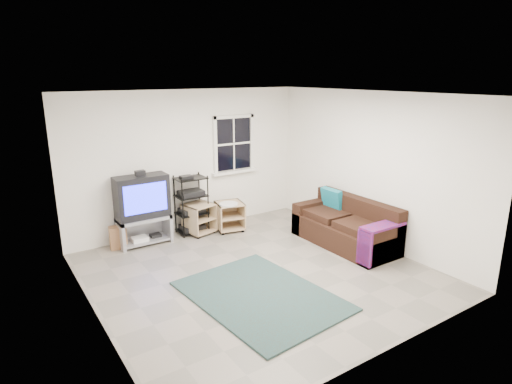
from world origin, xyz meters
TOP-DOWN VIEW (x-y plane):
  - room at (0.95, 2.27)m, footprint 4.60×4.62m
  - tv_unit at (-1.01, 2.06)m, footprint 0.89×0.44m
  - av_rack at (-0.08, 2.08)m, footprint 0.54×0.40m
  - side_table_left at (0.00, 2.00)m, footprint 0.57×0.57m
  - side_table_right at (0.56, 1.82)m, footprint 0.58×0.58m
  - sofa at (1.89, 0.09)m, footprint 0.84×1.90m
  - shag_rug at (-0.37, -0.60)m, footprint 1.74×2.28m
  - paper_bag at (-1.45, 2.08)m, footprint 0.30×0.21m

SIDE VIEW (x-z plane):
  - shag_rug at x=-0.37m, z-range 0.00..0.03m
  - paper_bag at x=-1.45m, z-range 0.00..0.39m
  - side_table_left at x=0.00m, z-range 0.02..0.58m
  - sofa at x=1.89m, z-range -0.13..0.74m
  - side_table_right at x=0.56m, z-range 0.03..0.59m
  - av_rack at x=-0.08m, z-range -0.07..1.02m
  - tv_unit at x=-1.01m, z-range 0.06..1.37m
  - room at x=0.95m, z-range -0.82..3.78m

